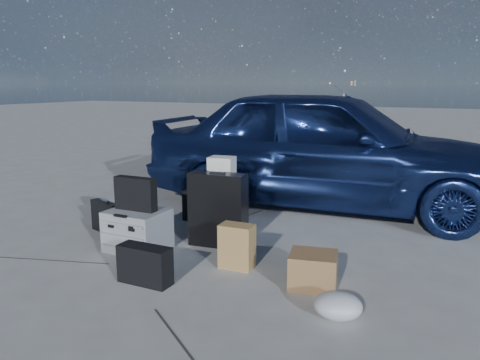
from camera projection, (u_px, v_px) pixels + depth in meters
name	position (u px, v px, depth m)	size (l,w,h in m)	color
ground	(184.00, 268.00, 4.12)	(60.00, 60.00, 0.00)	#B3B3AE
car	(328.00, 147.00, 6.03)	(1.85, 4.61, 1.57)	navy
pelican_case	(138.00, 230.00, 4.54)	(0.54, 0.45, 0.40)	gray
laptop_bag	(136.00, 194.00, 4.49)	(0.43, 0.11, 0.32)	black
briefcase	(106.00, 217.00, 5.08)	(0.44, 0.10, 0.34)	black
suitcase_left	(218.00, 210.00, 4.63)	(0.57, 0.20, 0.74)	black
suitcase_right	(222.00, 207.00, 4.91)	(0.54, 0.19, 0.65)	black
white_carton	(222.00, 167.00, 4.84)	(0.26, 0.20, 0.20)	silver
duffel_bag	(215.00, 206.00, 5.51)	(0.72, 0.31, 0.36)	black
flat_box_white	(214.00, 188.00, 5.46)	(0.42, 0.31, 0.07)	silver
flat_box_black	(215.00, 183.00, 5.45)	(0.27, 0.20, 0.06)	black
kraft_bag	(237.00, 246.00, 4.10)	(0.29, 0.18, 0.39)	#B0854C
cardboard_box	(313.00, 270.00, 3.72)	(0.37, 0.32, 0.28)	olive
plastic_bag	(338.00, 306.00, 3.22)	(0.34, 0.29, 0.19)	#BABEC1
messenger_bag	(145.00, 265.00, 3.78)	(0.45, 0.17, 0.31)	black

